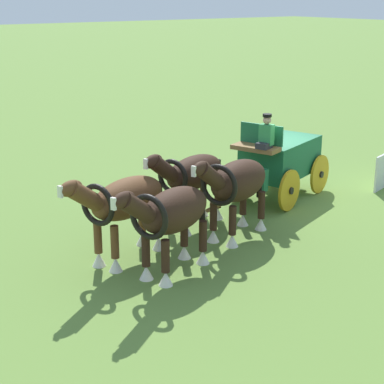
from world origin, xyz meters
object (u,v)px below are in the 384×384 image
(show_wagon, at_px, (278,160))
(draft_horse_rear_near, at_px, (236,184))
(draft_horse_lead_off, at_px, (124,202))
(draft_horse_lead_near, at_px, (171,214))
(draft_horse_rear_off, at_px, (191,176))

(show_wagon, height_order, draft_horse_rear_near, show_wagon)
(draft_horse_lead_off, bearing_deg, show_wagon, -167.42)
(draft_horse_rear_near, distance_m, draft_horse_lead_near, 2.61)
(show_wagon, height_order, draft_horse_rear_off, show_wagon)
(draft_horse_rear_near, xyz_separation_m, draft_horse_rear_off, (0.44, -1.22, -0.02))
(draft_horse_rear_off, distance_m, draft_horse_lead_near, 2.89)
(show_wagon, relative_size, draft_horse_lead_off, 1.75)
(show_wagon, xyz_separation_m, draft_horse_lead_near, (5.52, 2.55, 0.19))
(draft_horse_rear_near, relative_size, draft_horse_lead_near, 1.01)
(show_wagon, xyz_separation_m, draft_horse_lead_off, (5.94, 1.33, 0.21))
(draft_horse_rear_near, bearing_deg, draft_horse_lead_near, 18.77)
(show_wagon, distance_m, draft_horse_lead_off, 6.09)
(show_wagon, bearing_deg, draft_horse_rear_off, 8.03)
(draft_horse_rear_off, bearing_deg, draft_horse_rear_near, 109.71)
(show_wagon, distance_m, draft_horse_lead_near, 6.08)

